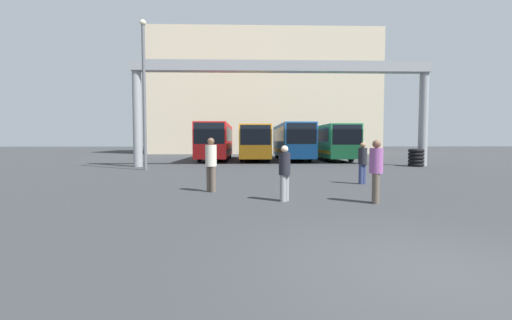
% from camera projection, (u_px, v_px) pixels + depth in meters
% --- Properties ---
extents(ground_plane, '(200.00, 200.00, 0.00)m').
position_uv_depth(ground_plane, '(432.00, 274.00, 4.48)').
color(ground_plane, '#2D3033').
extents(building_backdrop, '(31.23, 12.00, 16.56)m').
position_uv_depth(building_backdrop, '(263.00, 96.00, 50.20)').
color(building_backdrop, beige).
rests_on(building_backdrop, ground).
extents(overhead_gantry, '(20.10, 0.80, 7.09)m').
position_uv_depth(overhead_gantry, '(282.00, 82.00, 23.08)').
color(overhead_gantry, gray).
rests_on(overhead_gantry, ground).
extents(bus_slot_0, '(2.53, 11.83, 3.22)m').
position_uv_depth(bus_slot_0, '(216.00, 140.00, 31.46)').
color(bus_slot_0, red).
rests_on(bus_slot_0, ground).
extents(bus_slot_1, '(2.53, 10.19, 3.04)m').
position_uv_depth(bus_slot_1, '(254.00, 141.00, 30.75)').
color(bus_slot_1, orange).
rests_on(bus_slot_1, ground).
extents(bus_slot_2, '(2.51, 11.36, 3.20)m').
position_uv_depth(bus_slot_2, '(292.00, 140.00, 31.42)').
color(bus_slot_2, '#1959A5').
rests_on(bus_slot_2, ground).
extents(bus_slot_3, '(2.49, 11.13, 3.09)m').
position_uv_depth(bus_slot_3, '(329.00, 140.00, 31.41)').
color(bus_slot_3, '#268C4C').
rests_on(bus_slot_3, ground).
extents(pedestrian_mid_right, '(0.38, 0.38, 1.85)m').
position_uv_depth(pedestrian_mid_right, '(211.00, 163.00, 11.67)').
color(pedestrian_mid_right, brown).
rests_on(pedestrian_mid_right, ground).
extents(pedestrian_far_center, '(0.37, 0.37, 1.77)m').
position_uv_depth(pedestrian_far_center, '(376.00, 170.00, 9.53)').
color(pedestrian_far_center, brown).
rests_on(pedestrian_far_center, ground).
extents(pedestrian_near_center, '(0.34, 0.34, 1.61)m').
position_uv_depth(pedestrian_near_center, '(285.00, 172.00, 9.85)').
color(pedestrian_near_center, gray).
rests_on(pedestrian_near_center, ground).
extents(pedestrian_near_left, '(0.35, 0.35, 1.68)m').
position_uv_depth(pedestrian_near_left, '(363.00, 162.00, 13.79)').
color(pedestrian_near_left, navy).
rests_on(pedestrian_near_left, ground).
extents(tire_stack, '(1.04, 1.04, 1.20)m').
position_uv_depth(tire_stack, '(416.00, 158.00, 23.35)').
color(tire_stack, black).
rests_on(tire_stack, ground).
extents(lamp_post, '(0.36, 0.36, 8.82)m').
position_uv_depth(lamp_post, '(144.00, 89.00, 20.18)').
color(lamp_post, '#595B60').
rests_on(lamp_post, ground).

